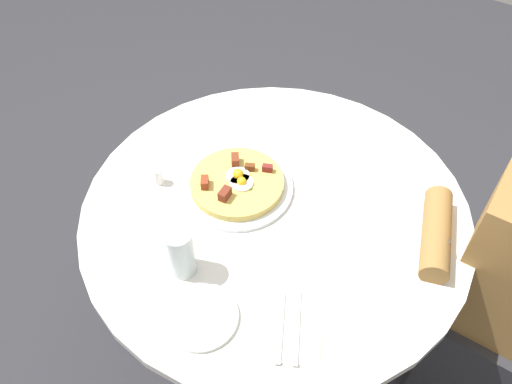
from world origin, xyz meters
name	(u,v)px	position (x,y,z in m)	size (l,w,h in m)	color
ground_plane	(270,331)	(0.00, 0.00, 0.00)	(6.00, 6.00, 0.00)	#2D2D33
dining_table	(274,244)	(0.00, 0.00, 0.57)	(1.03, 1.03, 0.74)	silver
pizza_plate	(237,187)	(-0.12, -0.01, 0.75)	(0.31, 0.31, 0.01)	white
breakfast_pizza	(237,182)	(-0.12, -0.01, 0.77)	(0.26, 0.26, 0.05)	#D4B658
bread_plate	(201,317)	(0.04, -0.37, 0.75)	(0.17, 0.17, 0.01)	silver
napkin	(289,327)	(0.21, -0.28, 0.74)	(0.17, 0.14, 0.00)	white
fork	(297,326)	(0.23, -0.27, 0.75)	(0.18, 0.01, 0.01)	silver
knife	(280,325)	(0.19, -0.29, 0.75)	(0.18, 0.01, 0.01)	silver
water_glass	(180,252)	(-0.08, -0.29, 0.81)	(0.07, 0.07, 0.14)	silver
salt_shaker	(158,176)	(-0.31, -0.11, 0.77)	(0.03, 0.03, 0.05)	white
pepper_shaker	(441,247)	(0.42, 0.09, 0.77)	(0.03, 0.03, 0.06)	#3F3833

